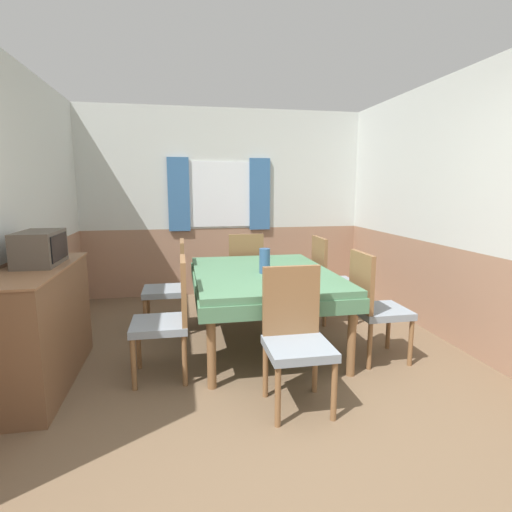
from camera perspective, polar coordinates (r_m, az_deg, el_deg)
The scene contains 14 objects.
ground_plane at distance 2.46m, azimuth 7.40°, elevation -28.70°, with size 16.00×16.00×0.00m, color brown.
wall_back at distance 5.72m, azimuth -4.49°, elevation 7.56°, with size 4.32×0.09×2.60m.
wall_left at distance 3.98m, azimuth -30.77°, elevation 5.18°, with size 0.05×4.24×2.60m.
wall_right at distance 4.57m, azimuth 24.34°, elevation 6.09°, with size 0.05×4.24×2.60m.
dining_table at distance 3.86m, azimuth 1.01°, elevation -3.62°, with size 1.32×1.80×0.73m.
chair_right_far at distance 4.64m, azimuth 10.41°, elevation -2.92°, with size 0.44×0.44×0.97m.
chair_right_near at distance 3.69m, azimuth 16.45°, elevation -6.49°, with size 0.44×0.44×0.97m.
chair_left_far at distance 4.34m, azimuth -12.02°, elevation -3.86°, with size 0.44×0.44×0.97m.
chair_head_window at distance 4.97m, azimuth -1.63°, elevation -1.92°, with size 0.44×0.44×0.97m.
chair_left_near at distance 3.30m, azimuth -12.39°, elevation -8.23°, with size 0.44×0.44×0.97m.
chair_head_near at distance 2.85m, azimuth 5.68°, elevation -10.96°, with size 0.44×0.44×0.97m.
sideboard at distance 3.55m, azimuth -28.47°, elevation -8.71°, with size 0.46×1.38×0.93m.
tv at distance 3.52m, azimuth -28.48°, elevation 1.01°, with size 0.29×0.49×0.26m.
vase at distance 3.73m, azimuth 1.24°, elevation -0.70°, with size 0.10×0.10×0.23m.
Camera 1 is at (-0.63, -1.82, 1.52)m, focal length 28.00 mm.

